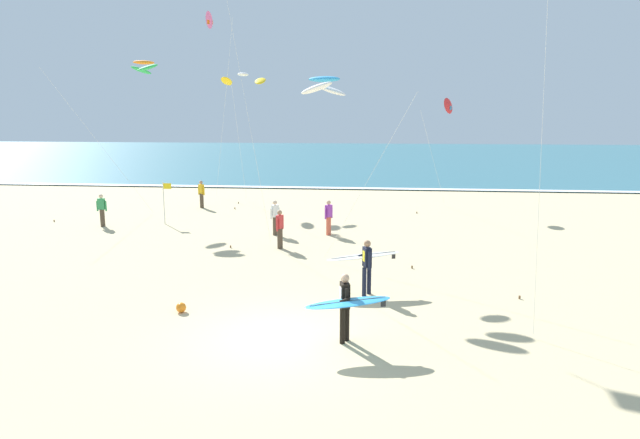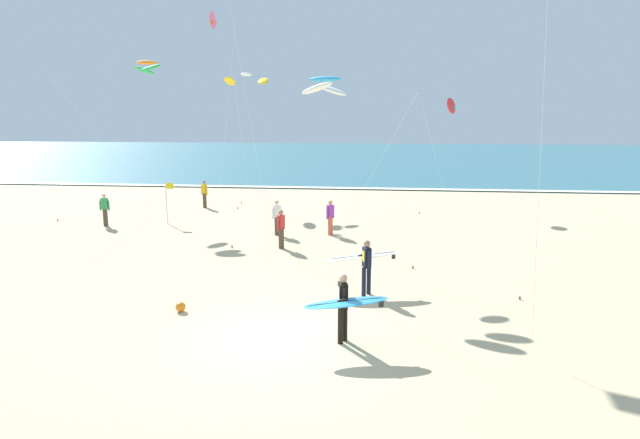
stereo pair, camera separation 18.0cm
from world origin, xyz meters
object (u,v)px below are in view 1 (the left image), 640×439
surfer_trailing (346,303)px  kite_arc_amber_near (144,67)px  kite_arc_cobalt_high (324,86)px  kite_delta_rose_close (210,21)px  bystander_green_top (102,210)px  bystander_purple_top (329,217)px  surfer_lead (365,260)px  bystander_yellow_top (201,194)px  bystander_red_top (280,229)px  kite_delta_scarlet_far (449,106)px  bystander_white_top (275,217)px  lifeguard_flag (165,199)px  kite_arc_ivory_low (243,79)px  beach_ball (181,307)px

surfer_trailing → kite_arc_amber_near: bearing=125.4°
kite_arc_cobalt_high → kite_delta_rose_close: (-8.60, 15.35, 4.73)m
bystander_green_top → bystander_purple_top: same height
surfer_lead → bystander_purple_top: 8.15m
kite_arc_cobalt_high → bystander_yellow_top: (-8.17, 10.90, -5.53)m
bystander_red_top → kite_delta_scarlet_far: bearing=54.3°
bystander_green_top → bystander_white_top: same height
lifeguard_flag → kite_delta_scarlet_far: bearing=24.7°
lifeguard_flag → bystander_yellow_top: bearing=86.2°
kite_arc_ivory_low → bystander_yellow_top: kite_arc_ivory_low is taller
kite_arc_amber_near → bystander_white_top: bearing=-31.0°
kite_arc_amber_near → kite_delta_rose_close: (1.69, 6.52, 3.29)m
kite_arc_amber_near → bystander_purple_top: bearing=-23.4°
kite_arc_cobalt_high → kite_arc_ivory_low: size_ratio=0.86×
kite_arc_ivory_low → bystander_white_top: (3.56, -9.43, -6.63)m
kite_delta_scarlet_far → bystander_red_top: (-7.93, -11.02, -5.00)m
surfer_trailing → bystander_red_top: size_ratio=1.32×
kite_delta_rose_close → lifeguard_flag: size_ratio=5.56×
kite_arc_amber_near → lifeguard_flag: bearing=-55.8°
surfer_trailing → bystander_white_top: 12.15m
kite_delta_scarlet_far → kite_arc_amber_near: bearing=-166.3°
surfer_trailing → beach_ball: (-4.65, 1.69, -0.91)m
bystander_yellow_top → kite_arc_cobalt_high: bearing=-53.2°
kite_arc_ivory_low → bystander_red_top: bearing=-70.5°
kite_arc_ivory_low → kite_delta_rose_close: (-2.43, 1.71, 3.63)m
kite_delta_scarlet_far → kite_arc_cobalt_high: bearing=-115.0°
surfer_lead → bystander_white_top: (-4.18, 7.69, -0.23)m
surfer_trailing → beach_ball: 5.03m
bystander_green_top → bystander_red_top: bearing=-20.4°
bystander_white_top → lifeguard_flag: size_ratio=0.76×
bystander_green_top → lifeguard_flag: lifeguard_flag is taller
kite_arc_amber_near → bystander_yellow_top: kite_arc_amber_near is taller
kite_delta_scarlet_far → bystander_green_top: kite_delta_scarlet_far is taller
surfer_trailing → kite_arc_ivory_low: 23.13m
bystander_red_top → kite_arc_ivory_low: bearing=109.5°
kite_delta_scarlet_far → kite_delta_rose_close: (-14.56, 2.55, 5.26)m
beach_ball → surfer_trailing: bearing=-20.0°
surfer_lead → bystander_red_top: surfer_lead is taller
kite_arc_cobalt_high → kite_arc_ivory_low: kite_arc_ivory_low is taller
kite_arc_ivory_low → bystander_green_top: bearing=-121.5°
bystander_green_top → bystander_yellow_top: bearing=60.9°
kite_arc_ivory_low → bystander_white_top: bearing=-69.3°
bystander_purple_top → kite_arc_cobalt_high: bearing=-87.3°
surfer_trailing → lifeguard_flag: bearing=125.7°
bystander_purple_top → beach_ball: bystander_purple_top is taller
kite_arc_cobalt_high → beach_ball: (-3.45, -5.65, -6.20)m
kite_delta_rose_close → beach_ball: kite_delta_rose_close is taller
bystander_yellow_top → lifeguard_flag: lifeguard_flag is taller
surfer_trailing → bystander_purple_top: 11.88m
surfer_lead → kite_arc_amber_near: bearing=133.9°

